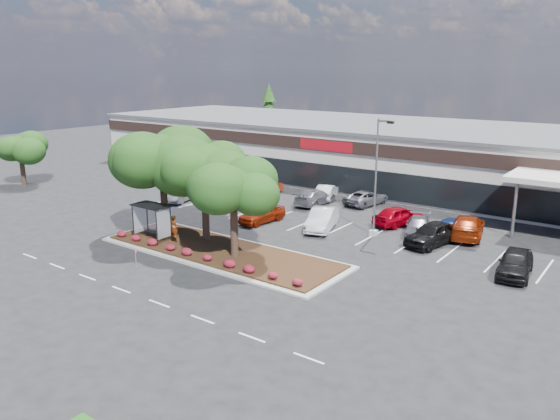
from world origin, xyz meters
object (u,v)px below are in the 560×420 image
Objects in this scene: light_pole at (377,186)px; survey_stake at (136,256)px; car_1 at (236,199)px; car_0 at (183,194)px.

light_pole is 17.81m from survey_stake.
survey_stake is 16.11m from car_1.
car_0 is at bearing -178.26° from car_1.
light_pole is 2.12× the size of car_1.
survey_stake is 0.27× the size of car_0.
light_pole is at bearing -13.90° from car_1.
survey_stake is 0.27× the size of car_1.
light_pole reaches higher than survey_stake.
survey_stake is at bearing -84.52° from car_1.
light_pole reaches higher than car_1.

